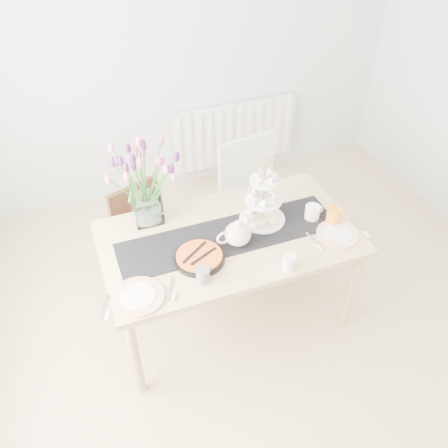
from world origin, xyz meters
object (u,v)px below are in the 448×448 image
object	(u,v)px
dining_table	(229,245)
tart_tin	(199,257)
cake_stand	(263,205)
mug_grey	(203,275)
chair_brown	(143,229)
mug_orange	(334,216)
radiator	(234,134)
cream_jug	(312,213)
plate_right	(338,234)
teapot	(238,234)
tulip_vase	(142,173)
chair_white	(254,190)
plate_left	(138,297)
mug_white	(289,262)

from	to	relation	value
dining_table	tart_tin	bearing A→B (deg)	-150.94
cake_stand	mug_grey	distance (m)	0.65
chair_brown	mug_orange	bearing A→B (deg)	-54.27
radiator	cream_jug	bearing A→B (deg)	-94.14
dining_table	plate_right	xyz separation A→B (m)	(0.65, -0.23, 0.08)
dining_table	cake_stand	size ratio (longest dim) A/B	3.67
dining_table	chair_brown	size ratio (longest dim) A/B	2.07
radiator	teapot	xyz separation A→B (m)	(-0.67, -1.74, 0.38)
mug_orange	plate_right	bearing A→B (deg)	-132.33
chair_brown	tulip_vase	bearing A→B (deg)	-109.87
tulip_vase	tart_tin	bearing A→B (deg)	-67.61
radiator	mug_grey	xyz separation A→B (m)	(-0.96, -1.95, 0.35)
tulip_vase	teapot	world-z (taller)	tulip_vase
cream_jug	chair_brown	bearing A→B (deg)	142.36
chair_white	plate_right	xyz separation A→B (m)	(0.19, -0.86, 0.20)
chair_brown	tart_tin	xyz separation A→B (m)	(0.20, -0.75, 0.32)
cake_stand	teapot	world-z (taller)	cake_stand
radiator	dining_table	world-z (taller)	same
teapot	plate_right	size ratio (longest dim) A/B	0.99
chair_white	tulip_vase	distance (m)	1.08
cake_stand	tart_tin	bearing A→B (deg)	-158.16
tulip_vase	chair_brown	bearing A→B (deg)	91.25
cake_stand	tart_tin	size ratio (longest dim) A/B	1.42
chair_brown	chair_white	world-z (taller)	chair_white
tulip_vase	plate_left	xyz separation A→B (m)	(-0.21, -0.64, -0.35)
tulip_vase	teapot	bearing A→B (deg)	-42.95
chair_brown	radiator	bearing A→B (deg)	21.42
tulip_vase	plate_right	bearing A→B (deg)	-27.84
radiator	mug_orange	world-z (taller)	mug_orange
cake_stand	mug_orange	world-z (taller)	cake_stand
radiator	plate_right	bearing A→B (deg)	-91.42
chair_white	mug_white	world-z (taller)	chair_white
cream_jug	mug_white	world-z (taller)	cream_jug
radiator	plate_left	world-z (taller)	plate_left
teapot	mug_white	world-z (taller)	teapot
cake_stand	mug_grey	size ratio (longest dim) A/B	4.77
dining_table	cake_stand	bearing A→B (deg)	14.40
dining_table	tulip_vase	distance (m)	0.70
plate_left	teapot	bearing A→B (deg)	17.33
tart_tin	cake_stand	bearing A→B (deg)	21.84
cake_stand	plate_left	bearing A→B (deg)	-158.18
cake_stand	plate_right	world-z (taller)	cake_stand
plate_left	cream_jug	bearing A→B (deg)	12.37
chair_white	teapot	xyz separation A→B (m)	(-0.43, -0.72, 0.28)
radiator	chair_white	bearing A→B (deg)	-103.32
tulip_vase	cream_jug	distance (m)	1.11
tulip_vase	mug_white	world-z (taller)	tulip_vase
cake_stand	plate_right	xyz separation A→B (m)	(0.39, -0.30, -0.12)
chair_white	cake_stand	xyz separation A→B (m)	(-0.19, -0.57, 0.32)
mug_white	mug_grey	bearing A→B (deg)	162.10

